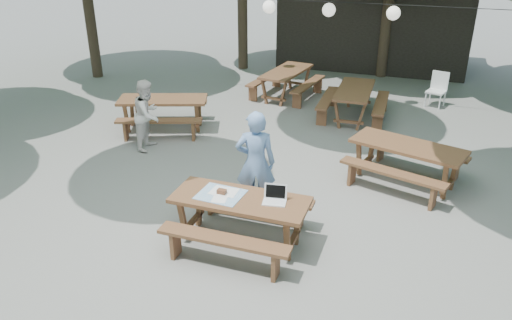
{
  "coord_description": "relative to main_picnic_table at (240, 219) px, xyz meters",
  "views": [
    {
      "loc": [
        2.37,
        -6.98,
        4.32
      ],
      "look_at": [
        0.07,
        -0.4,
        1.05
      ],
      "focal_mm": 35.0,
      "sensor_mm": 36.0,
      "label": 1
    }
  ],
  "objects": [
    {
      "name": "main_picnic_table",
      "position": [
        0.0,
        0.0,
        0.0
      ],
      "size": [
        2.0,
        1.58,
        0.75
      ],
      "color": "brown",
      "rests_on": "ground"
    },
    {
      "name": "pavilion",
      "position": [
        0.43,
        11.6,
        1.01
      ],
      "size": [
        6.0,
        3.0,
        2.8
      ],
      "primitive_type": "cube",
      "color": "black",
      "rests_on": "ground"
    },
    {
      "name": "woman",
      "position": [
        -0.09,
        0.93,
        0.49
      ],
      "size": [
        0.74,
        0.59,
        1.76
      ],
      "primitive_type": "imported",
      "rotation": [
        0.0,
        0.0,
        3.43
      ],
      "color": "#6E93C9",
      "rests_on": "ground"
    },
    {
      "name": "second_person",
      "position": [
        -3.09,
        2.68,
        0.36
      ],
      "size": [
        0.62,
        0.77,
        1.5
      ],
      "primitive_type": "imported",
      "rotation": [
        0.0,
        0.0,
        1.65
      ],
      "color": "white",
      "rests_on": "ground"
    },
    {
      "name": "laptop",
      "position": [
        0.5,
        0.08,
        0.42
      ],
      "size": [
        0.37,
        0.31,
        0.24
      ],
      "rotation": [
        0.0,
        0.0,
        0.16
      ],
      "color": "white",
      "rests_on": "main_picnic_table"
    },
    {
      "name": "picnic_table_ne",
      "position": [
        2.17,
        2.82,
        0.0
      ],
      "size": [
        2.28,
        2.07,
        0.75
      ],
      "rotation": [
        0.0,
        0.0,
        -0.3
      ],
      "color": "brown",
      "rests_on": "ground"
    },
    {
      "name": "picnic_table_nw",
      "position": [
        -3.34,
        3.74,
        0.0
      ],
      "size": [
        2.32,
        2.13,
        0.75
      ],
      "rotation": [
        0.0,
        0.0,
        0.34
      ],
      "color": "brown",
      "rests_on": "ground"
    },
    {
      "name": "picnic_table_far_w",
      "position": [
        -1.33,
        7.04,
        0.0
      ],
      "size": [
        1.83,
        2.1,
        0.75
      ],
      "rotation": [
        0.0,
        0.0,
        1.43
      ],
      "color": "brown",
      "rests_on": "ground"
    },
    {
      "name": "plastic_chair",
      "position": [
        2.61,
        7.57,
        -0.13
      ],
      "size": [
        0.55,
        0.55,
        0.9
      ],
      "rotation": [
        0.0,
        0.0,
        -0.3
      ],
      "color": "white",
      "rests_on": "ground"
    },
    {
      "name": "tabletop_clutter",
      "position": [
        -0.3,
        0.01,
        0.37
      ],
      "size": [
        0.68,
        0.59,
        0.08
      ],
      "color": "#3784BD",
      "rests_on": "main_picnic_table"
    },
    {
      "name": "picnic_table_far_e",
      "position": [
        0.71,
        5.96,
        0.0
      ],
      "size": [
        1.64,
        2.03,
        0.75
      ],
      "rotation": [
        0.0,
        0.0,
        1.6
      ],
      "color": "brown",
      "rests_on": "ground"
    },
    {
      "name": "paper_lanterns",
      "position": [
        -0.26,
        7.1,
        2.02
      ],
      "size": [
        9.0,
        0.34,
        0.38
      ],
      "color": "black",
      "rests_on": "ground"
    },
    {
      "name": "ground",
      "position": [
        -0.07,
        1.1,
        -0.39
      ],
      "size": [
        80.0,
        80.0,
        0.0
      ],
      "primitive_type": "plane",
      "color": "slate",
      "rests_on": "ground"
    }
  ]
}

